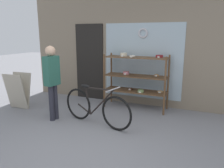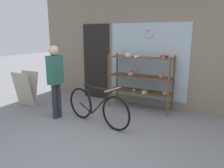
{
  "view_description": "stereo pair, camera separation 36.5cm",
  "coord_description": "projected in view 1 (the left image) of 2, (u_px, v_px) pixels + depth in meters",
  "views": [
    {
      "loc": [
        1.68,
        -2.68,
        1.82
      ],
      "look_at": [
        0.07,
        1.07,
        0.89
      ],
      "focal_mm": 35.0,
      "sensor_mm": 36.0,
      "label": 1
    },
    {
      "loc": [
        2.0,
        -2.53,
        1.82
      ],
      "look_at": [
        0.07,
        1.07,
        0.89
      ],
      "focal_mm": 35.0,
      "sensor_mm": 36.0,
      "label": 2
    }
  ],
  "objects": [
    {
      "name": "storefront_facade",
      "position": [
        135.0,
        33.0,
        5.55
      ],
      "size": [
        6.17,
        0.13,
        3.79
      ],
      "color": "gray",
      "rests_on": "ground_plane"
    },
    {
      "name": "ground_plane",
      "position": [
        82.0,
        152.0,
        3.46
      ],
      "size": [
        30.0,
        30.0,
        0.0
      ],
      "primitive_type": "plane",
      "color": "gray"
    },
    {
      "name": "bicycle",
      "position": [
        96.0,
        107.0,
        4.45
      ],
      "size": [
        1.66,
        0.52,
        0.82
      ],
      "rotation": [
        0.0,
        0.0,
        -0.21
      ],
      "color": "black",
      "rests_on": "ground_plane"
    },
    {
      "name": "pedestrian",
      "position": [
        52.0,
        78.0,
        4.57
      ],
      "size": [
        0.22,
        0.34,
        1.6
      ],
      "rotation": [
        0.0,
        0.0,
        -1.71
      ],
      "color": "#282833",
      "rests_on": "ground_plane"
    },
    {
      "name": "sandwich_board",
      "position": [
        18.0,
        91.0,
        5.42
      ],
      "size": [
        0.57,
        0.4,
        0.88
      ],
      "rotation": [
        0.0,
        0.0,
        0.04
      ],
      "color": "#B2A893",
      "rests_on": "ground_plane"
    },
    {
      "name": "display_case",
      "position": [
        136.0,
        75.0,
        5.36
      ],
      "size": [
        1.55,
        0.5,
        1.37
      ],
      "color": "brown",
      "rests_on": "ground_plane"
    }
  ]
}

